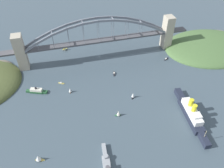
# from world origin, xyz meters

# --- Properties ---
(ground_plane) EXTENTS (1400.00, 1400.00, 0.00)m
(ground_plane) POSITION_xyz_m (0.00, 0.00, 0.00)
(ground_plane) COLOR #3D4C56
(harbor_arch_bridge) EXTENTS (291.15, 16.50, 65.08)m
(harbor_arch_bridge) POSITION_xyz_m (0.00, 0.00, 29.52)
(harbor_arch_bridge) COLOR #ADA38E
(harbor_arch_bridge) RESTS_ON ground
(headland_west_shore) EXTENTS (155.42, 118.84, 25.15)m
(headland_west_shore) POSITION_xyz_m (-188.33, 21.08, 0.00)
(headland_west_shore) COLOR #476638
(headland_west_shore) RESTS_ON ground
(ocean_liner) EXTENTS (17.41, 88.79, 22.25)m
(ocean_liner) POSITION_xyz_m (-76.95, 151.73, 6.36)
(ocean_liner) COLOR #1E2333
(ocean_liner) RESTS_ON ground
(harbor_ferry_steamer) EXTENTS (28.21, 14.59, 8.56)m
(harbor_ferry_steamer) POSITION_xyz_m (98.64, 60.76, 2.67)
(harbor_ferry_steamer) COLOR #23512D
(harbor_ferry_steamer) RESTS_ON ground
(seaplane_taxiing_near_bridge) EXTENTS (8.08, 10.68, 4.85)m
(seaplane_taxiing_near_bridge) POSITION_xyz_m (-26.87, -43.55, 2.08)
(seaplane_taxiing_near_bridge) COLOR #B7B7B2
(seaplane_taxiing_near_bridge) RESTS_ON ground
(seaplane_second_in_formation) EXTENTS (9.29, 8.35, 5.13)m
(seaplane_second_in_formation) POSITION_xyz_m (52.12, -33.31, 2.30)
(seaplane_second_in_formation) COLOR #B7B7B2
(seaplane_second_in_formation) RESTS_ON ground
(small_boat_0) EXTENTS (9.20, 6.29, 8.87)m
(small_boat_0) POSITION_xyz_m (98.51, 163.56, 4.08)
(small_boat_0) COLOR gold
(small_boat_0) RESTS_ON ground
(small_boat_1) EXTENTS (7.52, 4.58, 8.66)m
(small_boat_1) POSITION_xyz_m (5.03, 127.68, 3.99)
(small_boat_1) COLOR #2D6B3D
(small_boat_1) RESTS_ON ground
(small_boat_2) EXTENTS (4.06, 10.41, 2.21)m
(small_boat_2) POSITION_xyz_m (-11.07, 49.94, 0.81)
(small_boat_2) COLOR black
(small_boat_2) RESTS_ON ground
(small_boat_3) EXTENTS (5.60, 6.40, 8.63)m
(small_boat_3) POSITION_xyz_m (-21.80, 103.01, 4.06)
(small_boat_3) COLOR black
(small_boat_3) RESTS_ON ground
(small_boat_4) EXTENTS (3.98, 6.52, 7.84)m
(small_boat_4) POSITION_xyz_m (55.65, 72.09, 3.70)
(small_boat_4) COLOR brown
(small_boat_4) RESTS_ON ground
(small_boat_5) EXTENTS (8.23, 5.21, 1.87)m
(small_boat_5) POSITION_xyz_m (65.64, 51.26, 0.67)
(small_boat_5) COLOR gold
(small_boat_5) RESTS_ON ground
(small_boat_6) EXTENTS (8.69, 5.99, 2.28)m
(small_boat_6) POSITION_xyz_m (-100.63, 35.47, 0.81)
(small_boat_6) COLOR black
(small_boat_6) RESTS_ON ground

